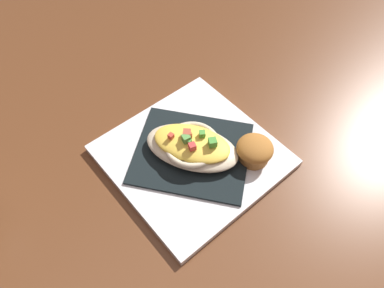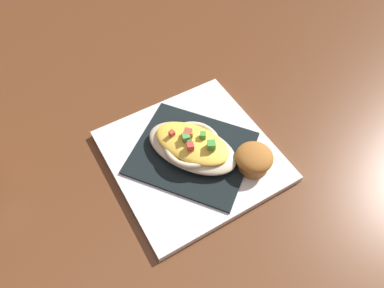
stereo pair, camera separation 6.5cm
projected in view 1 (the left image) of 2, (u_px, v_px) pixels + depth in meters
The scene contains 5 objects.
ground_plane at pixel (192, 158), 0.69m from camera, with size 2.60×2.60×0.00m, color brown.
square_plate at pixel (192, 156), 0.68m from camera, with size 0.29×0.29×0.01m, color white.
folded_napkin at pixel (192, 153), 0.67m from camera, with size 0.21×0.18×0.01m, color black.
gratin_dish at pixel (192, 146), 0.66m from camera, with size 0.20×0.16×0.05m.
muffin at pixel (255, 150), 0.65m from camera, with size 0.07×0.07×0.04m.
Camera 1 is at (0.26, -0.28, 0.57)m, focal length 33.96 mm.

